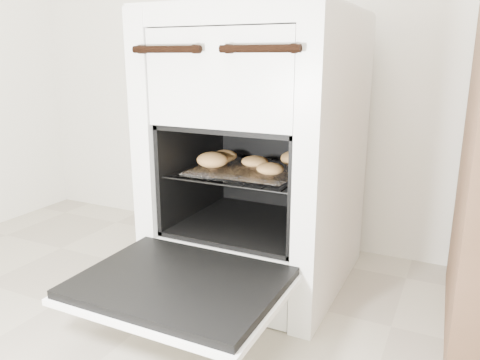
% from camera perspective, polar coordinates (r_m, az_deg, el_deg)
% --- Properties ---
extents(stove, '(0.60, 0.66, 0.91)m').
position_cam_1_polar(stove, '(1.60, 2.29, 2.93)').
color(stove, white).
rests_on(stove, ground).
extents(oven_door, '(0.54, 0.42, 0.04)m').
position_cam_1_polar(oven_door, '(1.26, -7.33, -12.60)').
color(oven_door, black).
rests_on(oven_door, stove).
extents(oven_rack, '(0.43, 0.42, 0.01)m').
position_cam_1_polar(oven_rack, '(1.54, 1.29, 1.15)').
color(oven_rack, black).
rests_on(oven_rack, stove).
extents(foil_sheet, '(0.34, 0.30, 0.01)m').
position_cam_1_polar(foil_sheet, '(1.53, 0.98, 1.21)').
color(foil_sheet, white).
rests_on(foil_sheet, oven_rack).
extents(baked_rolls, '(0.37, 0.26, 0.05)m').
position_cam_1_polar(baked_rolls, '(1.56, 0.99, 2.48)').
color(baked_rolls, tan).
rests_on(baked_rolls, foil_sheet).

